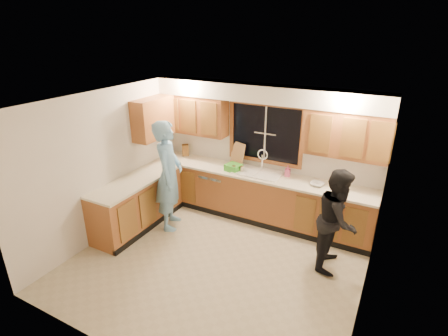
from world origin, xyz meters
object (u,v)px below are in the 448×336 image
Objects in this scene: soap_bottle at (288,171)px; dish_crate at (233,167)px; sink at (258,176)px; bowl at (317,184)px; woman at (337,220)px; dishwasher at (217,189)px; man at (169,176)px; stove at (115,217)px; knife_block at (185,150)px.

dish_crate is at bearing -167.12° from soap_bottle.
bowl is at bearing -1.44° from sink.
woman is (1.59, -0.77, -0.08)m from sink.
man reaches higher than dishwasher.
man is 7.45× the size of dish_crate.
dish_crate reaches higher than dishwasher.
woman is at bearing 17.25° from stove.
knife_block is at bearing 87.07° from stove.
soap_bottle is at bearing -41.05° from knife_block.
woman is at bearing -25.85° from sink.
sink reaches higher than soap_bottle.
dishwasher is 1.51m from soap_bottle.
stove is 2.08m from knife_block.
bowl reaches higher than stove.
sink is 3.86× the size of bowl.
sink is 0.43× the size of man.
dishwasher is at bearing -52.03° from knife_block.
bowl is (0.57, -0.15, -0.08)m from soap_bottle.
knife_block reaches higher than dishwasher.
stove is 0.57× the size of woman.
soap_bottle is 0.59m from bowl.
knife_block reaches higher than stove.
man is 1.21m from dish_crate.
dishwasher is 0.41× the size of man.
stove is 4.04× the size of bowl.
dishwasher is (-0.85, -0.01, -0.45)m from sink.
soap_bottle is at bearing 48.02° from woman.
woman is 2.16m from dish_crate.
woman is 3.43m from knife_block.
soap_bottle is (0.52, 0.12, 0.16)m from sink.
soap_bottle reaches higher than dish_crate.
man is at bearing -109.57° from knife_block.
stove is 3.81× the size of knife_block.
man reaches higher than knife_block.
sink is at bearing -166.80° from soap_bottle.
knife_block is (-1.70, 0.17, 0.17)m from sink.
sink is at bearing 178.56° from bowl.
soap_bottle is at bearing 40.00° from stove.
dishwasher is 3.09× the size of dish_crate.
stove is 3.44m from bowl.
dish_crate is 1.54m from bowl.
stove is 0.45× the size of man.
man reaches higher than sink.
soap_bottle reaches higher than bowl.
sink is 3.64× the size of knife_block.
sink reaches higher than dishwasher.
sink is 0.96m from dishwasher.
dish_crate is (1.35, 1.72, 0.53)m from stove.
woman is at bearing -110.13° from man.
knife_block is (-0.85, 0.18, 0.63)m from dishwasher.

